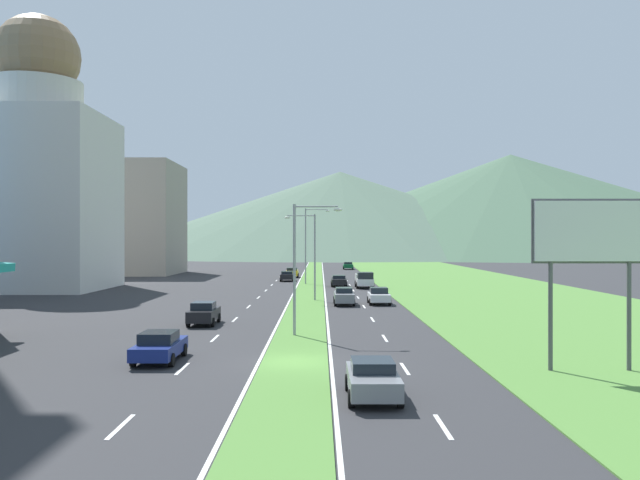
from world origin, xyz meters
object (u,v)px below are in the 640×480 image
(car_0, at_px, (340,280))
(car_1, at_px, (288,276))
(car_4, at_px, (374,378))
(street_lamp_near, at_px, (302,259))
(pickup_truck_0, at_px, (366,280))
(street_lamp_mid, at_px, (312,250))
(billboard_roadside, at_px, (591,240))
(car_3, at_px, (380,296))
(car_7, at_px, (161,346))
(street_lamp_far, at_px, (309,241))
(car_8, at_px, (205,313))
(car_2, at_px, (345,296))
(car_6, at_px, (293,272))
(car_5, at_px, (349,266))

(car_0, bearing_deg, car_1, -145.79)
(car_1, bearing_deg, car_4, -174.50)
(street_lamp_near, distance_m, pickup_truck_0, 40.73)
(street_lamp_mid, height_order, billboard_roadside, street_lamp_mid)
(pickup_truck_0, bearing_deg, street_lamp_near, -9.45)
(car_3, distance_m, pickup_truck_0, 20.12)
(car_7, bearing_deg, car_3, -25.04)
(car_1, bearing_deg, street_lamp_far, -154.86)
(car_4, xyz_separation_m, pickup_truck_0, (3.49, 55.81, 0.24))
(car_8, bearing_deg, street_lamp_near, -127.88)
(street_lamp_far, relative_size, car_0, 2.14)
(car_7, relative_size, pickup_truck_0, 0.84)
(street_lamp_near, distance_m, car_2, 20.09)
(car_0, relative_size, car_2, 1.02)
(street_lamp_mid, distance_m, car_1, 30.57)
(car_0, xyz_separation_m, car_1, (-7.10, 10.44, 0.01))
(street_lamp_mid, relative_size, car_4, 1.98)
(street_lamp_near, relative_size, billboard_roadside, 1.04)
(car_0, xyz_separation_m, car_6, (-6.79, 19.61, 0.05))
(car_4, bearing_deg, street_lamp_far, -176.76)
(street_lamp_far, height_order, car_7, street_lamp_far)
(car_4, bearing_deg, pickup_truck_0, 176.42)
(street_lamp_near, height_order, car_7, street_lamp_near)
(car_6, height_order, car_7, car_6)
(car_1, height_order, car_3, car_3)
(car_2, height_order, car_6, car_2)
(car_3, bearing_deg, car_1, -163.21)
(car_1, bearing_deg, car_8, 175.95)
(car_4, bearing_deg, car_0, 179.58)
(street_lamp_mid, height_order, car_4, street_lamp_mid)
(street_lamp_mid, xyz_separation_m, car_1, (-3.83, 30.04, -4.15))
(street_lamp_mid, xyz_separation_m, car_0, (3.26, 19.60, -4.16))
(car_6, bearing_deg, car_5, -19.70)
(car_0, height_order, car_7, car_7)
(car_1, xyz_separation_m, car_2, (6.88, -33.96, 0.05))
(street_lamp_far, height_order, pickup_truck_0, street_lamp_far)
(billboard_roadside, xyz_separation_m, pickup_truck_0, (-6.65, 50.92, -4.92))
(car_0, height_order, car_2, car_2)
(billboard_roadside, distance_m, car_8, 26.44)
(street_lamp_far, bearing_deg, car_3, -75.43)
(street_lamp_mid, bearing_deg, pickup_truck_0, 69.24)
(street_lamp_far, distance_m, car_3, 28.15)
(car_4, bearing_deg, car_8, -154.57)
(car_0, xyz_separation_m, car_3, (3.01, -23.05, 0.03))
(car_7, bearing_deg, street_lamp_far, -6.47)
(street_lamp_mid, distance_m, billboard_roadside, 36.63)
(street_lamp_mid, xyz_separation_m, car_3, (6.27, -3.45, -4.13))
(car_4, height_order, pickup_truck_0, pickup_truck_0)
(car_8, bearing_deg, street_lamp_far, -8.98)
(street_lamp_far, distance_m, car_4, 62.80)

